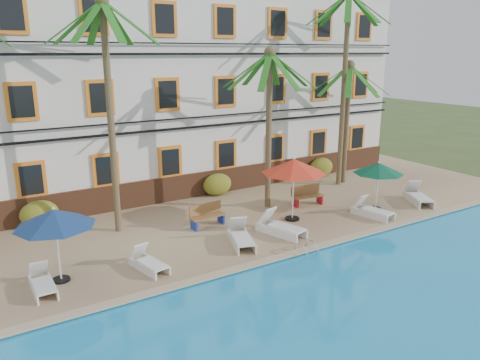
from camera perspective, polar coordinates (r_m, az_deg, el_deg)
ground at (r=17.62m, az=5.55°, el=-8.44°), size 100.00×100.00×0.00m
pool_deck at (r=21.47m, az=-2.53°, el=-3.58°), size 30.00×12.00×0.25m
swimming_pool at (r=13.40m, az=24.89°, el=-17.67°), size 26.00×12.00×0.20m
pool_coping at (r=16.86m, az=7.45°, el=-8.59°), size 30.00×0.35×0.06m
hotel_building at (r=24.84m, az=-8.42°, el=11.24°), size 25.40×6.44×10.22m
palm_b at (r=18.04m, az=-15.76°, el=10.82°), size 4.06×4.06×8.83m
palm_c at (r=20.47m, az=3.57°, el=8.98°), size 4.06×4.06×7.08m
palm_d at (r=24.62m, az=12.68°, el=13.40°), size 4.06×4.06×9.83m
palm_e at (r=25.20m, az=12.98°, el=8.96°), size 4.06×4.06×6.44m
shrub_left at (r=20.50m, az=-23.27°, el=-3.81°), size 1.50×0.90×1.10m
shrub_mid at (r=22.97m, az=-2.78°, el=-0.54°), size 1.50×0.90×1.10m
shrub_right at (r=26.76m, az=9.87°, el=1.54°), size 1.50×0.90×1.10m
umbrella_blue at (r=15.02m, az=-21.67°, el=-4.36°), size 2.40×2.40×2.41m
umbrella_red at (r=19.26m, az=6.58°, el=1.63°), size 2.69×2.69×2.69m
umbrella_green at (r=21.48m, az=16.54°, el=1.36°), size 2.20×2.20×2.21m
lounger_a at (r=15.29m, az=-22.94°, el=-11.46°), size 0.60×1.66×0.78m
lounger_b at (r=15.68m, az=-11.15°, el=-9.79°), size 0.91×1.73×0.78m
lounger_c at (r=17.24m, az=0.14°, el=-6.94°), size 1.29×2.06×0.92m
lounger_d at (r=18.25m, az=4.91°, el=-5.66°), size 1.24×2.14×0.95m
lounger_e at (r=20.87m, az=15.77°, el=-3.56°), size 0.96×1.91×0.86m
lounger_f at (r=23.43m, az=20.86°, el=-1.85°), size 1.63×2.12×0.96m
bench_left at (r=19.00m, az=-4.08°, el=-4.27°), size 1.54×0.61×0.93m
bench_right at (r=21.78m, az=8.18°, el=-1.81°), size 1.55×0.67×0.93m
pool_ladder at (r=16.90m, az=8.08°, el=-8.67°), size 0.54×0.74×0.74m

